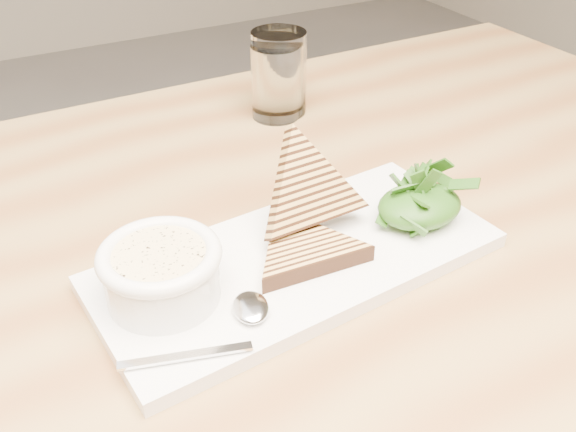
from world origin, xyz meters
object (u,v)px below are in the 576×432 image
table_top (331,228)px  glass_far (276,82)px  platter (297,261)px  soup_bowl (163,279)px  glass_near (279,73)px

table_top → glass_far: bearing=76.4°
platter → soup_bowl: bearing=179.0°
soup_bowl → glass_near: glass_near is taller
table_top → glass_near: 0.29m
platter → table_top: bearing=39.0°
table_top → platter: (-0.08, -0.06, 0.03)m
platter → glass_far: bearing=66.1°
soup_bowl → glass_near: bearing=48.7°
table_top → glass_far: size_ratio=12.36×
platter → glass_near: size_ratio=3.38×
soup_bowl → table_top: bearing=16.1°
glass_near → glass_far: size_ratio=1.14×
platter → soup_bowl: 0.14m
soup_bowl → glass_near: size_ratio=0.86×
glass_near → table_top: bearing=-105.3°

